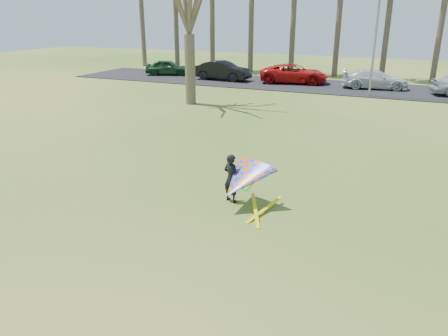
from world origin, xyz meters
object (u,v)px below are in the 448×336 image
at_px(streetlight, 379,28).
at_px(car_1, 223,71).
at_px(car_3, 375,79).
at_px(car_2, 294,74).
at_px(car_0, 168,67).
at_px(kite_flyer, 241,180).

height_order(streetlight, car_1, streetlight).
relative_size(streetlight, car_3, 1.69).
distance_m(streetlight, car_2, 8.13).
relative_size(car_0, car_2, 0.74).
bearing_deg(kite_flyer, car_1, 115.19).
bearing_deg(streetlight, car_3, 92.97).
xyz_separation_m(car_2, kite_flyer, (4.80, -23.53, 0.03)).
relative_size(streetlight, car_1, 1.69).
bearing_deg(streetlight, kite_flyer, -94.49).
height_order(car_0, car_3, car_3).
height_order(car_0, car_1, car_1).
height_order(streetlight, kite_flyer, streetlight).
distance_m(car_0, car_2, 11.70).
distance_m(car_1, kite_flyer, 25.16).
xyz_separation_m(car_1, kite_flyer, (10.71, -22.77, -0.00)).
distance_m(streetlight, car_3, 4.96).
bearing_deg(car_0, kite_flyer, -165.89).
distance_m(streetlight, car_1, 13.09).
xyz_separation_m(streetlight, car_1, (-12.28, 2.70, -3.62)).
bearing_deg(kite_flyer, car_3, 86.56).
xyz_separation_m(streetlight, kite_flyer, (-1.58, -20.07, -3.62)).
height_order(car_0, kite_flyer, kite_flyer).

